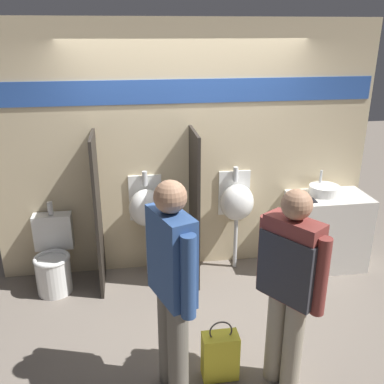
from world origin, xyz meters
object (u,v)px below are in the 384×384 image
person_in_vest (290,279)px  person_with_lanyard (172,283)px  cell_phone (312,200)px  urinal_far (237,202)px  shopping_bag (220,355)px  sink_basin (324,190)px  urinal_near_counter (146,208)px  toilet (54,260)px

person_in_vest → person_with_lanyard: (-0.83, 0.09, -0.00)m
cell_phone → urinal_far: urinal_far is taller
person_in_vest → cell_phone: bearing=-63.0°
cell_phone → shopping_bag: 2.02m
urinal_far → person_with_lanyard: (-0.90, -1.68, 0.13)m
person_with_lanyard → shopping_bag: (0.37, 0.05, -0.73)m
sink_basin → urinal_near_counter: bearing=178.0°
person_in_vest → toilet: bearing=15.2°
person_with_lanyard → shopping_bag: 0.82m
person_with_lanyard → sink_basin: bearing=-69.4°
person_in_vest → person_with_lanyard: 0.83m
urinal_near_counter → toilet: 1.11m
sink_basin → person_in_vest: (-1.05, -1.70, 0.02)m
sink_basin → person_in_vest: person_in_vest is taller
cell_phone → urinal_near_counter: bearing=172.6°
sink_basin → person_with_lanyard: person_with_lanyard is taller
urinal_near_counter → person_with_lanyard: person_with_lanyard is taller
urinal_near_counter → person_in_vest: bearing=-62.4°
shopping_bag → person_in_vest: bearing=-16.4°
urinal_near_counter → person_in_vest: size_ratio=0.73×
sink_basin → toilet: sink_basin is taller
urinal_near_counter → urinal_far: same height
person_in_vest → urinal_far: bearing=-36.6°
sink_basin → urinal_near_counter: (-1.97, 0.07, -0.12)m
toilet → person_in_vest: size_ratio=0.57×
cell_phone → person_in_vest: person_in_vest is taller
sink_basin → cell_phone: 0.27m
cell_phone → person_with_lanyard: 2.21m
cell_phone → person_with_lanyard: (-1.67, -1.45, 0.06)m
urinal_near_counter → shopping_bag: size_ratio=2.26×
toilet → shopping_bag: bearing=-45.8°
sink_basin → toilet: 3.02m
urinal_far → toilet: size_ratio=1.29×
sink_basin → shopping_bag: (-1.50, -1.56, -0.72)m
sink_basin → person_with_lanyard: size_ratio=0.20×
cell_phone → person_in_vest: bearing=-118.6°
cell_phone → person_with_lanyard: bearing=-138.9°
cell_phone → person_in_vest: 1.75m
cell_phone → urinal_near_counter: urinal_near_counter is taller
sink_basin → urinal_near_counter: 1.97m
urinal_far → toilet: (-1.99, -0.13, -0.47)m
cell_phone → toilet: bearing=178.0°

